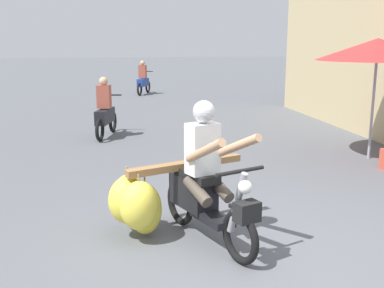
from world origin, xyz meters
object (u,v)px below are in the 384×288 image
(market_umbrella_near_shop, at_px, (378,49))
(motorbike_distant_ahead_left, at_px, (105,113))
(motorbike_main_loaded, at_px, (165,194))
(motorbike_distant_ahead_right, at_px, (143,81))

(market_umbrella_near_shop, bearing_deg, motorbike_distant_ahead_left, 149.75)
(motorbike_distant_ahead_left, bearing_deg, motorbike_main_loaded, -83.01)
(motorbike_main_loaded, height_order, market_umbrella_near_shop, market_umbrella_near_shop)
(motorbike_distant_ahead_right, bearing_deg, market_umbrella_near_shop, -73.22)
(motorbike_main_loaded, height_order, motorbike_distant_ahead_left, motorbike_main_loaded)
(motorbike_main_loaded, bearing_deg, motorbike_distant_ahead_left, 96.99)
(motorbike_main_loaded, distance_m, motorbike_distant_ahead_right, 14.65)
(motorbike_distant_ahead_left, height_order, market_umbrella_near_shop, market_umbrella_near_shop)
(motorbike_distant_ahead_right, bearing_deg, motorbike_main_loaded, -92.87)
(motorbike_distant_ahead_left, bearing_deg, motorbike_distant_ahead_right, 80.54)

